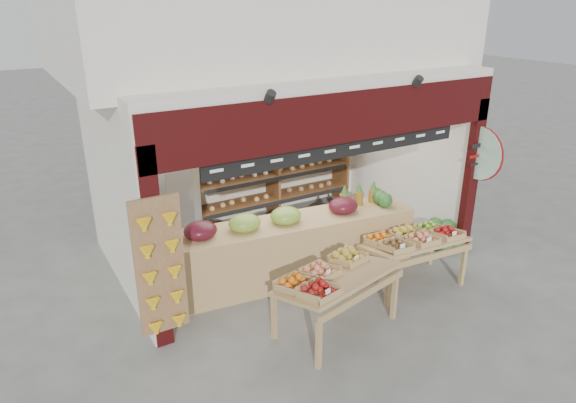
# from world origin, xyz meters

# --- Properties ---
(ground) EXTENTS (60.00, 60.00, 0.00)m
(ground) POSITION_xyz_m (0.00, 0.00, 0.00)
(ground) COLOR slate
(ground) RESTS_ON ground
(shop_structure) EXTENTS (6.36, 5.12, 5.40)m
(shop_structure) POSITION_xyz_m (0.00, 1.61, 3.92)
(shop_structure) COLOR silver
(shop_structure) RESTS_ON ground
(banana_board) EXTENTS (0.60, 0.15, 1.80)m
(banana_board) POSITION_xyz_m (-2.73, -1.17, 1.12)
(banana_board) COLOR olive
(banana_board) RESTS_ON ground
(gift_sign) EXTENTS (0.04, 0.93, 0.92)m
(gift_sign) POSITION_xyz_m (2.75, -1.15, 1.75)
(gift_sign) COLOR #ABD7BA
(gift_sign) RESTS_ON ground
(back_shelving) EXTENTS (3.40, 0.56, 2.07)m
(back_shelving) POSITION_xyz_m (0.52, 1.92, 1.29)
(back_shelving) COLOR brown
(back_shelving) RESTS_ON ground
(refrigerator) EXTENTS (0.81, 0.81, 1.64)m
(refrigerator) POSITION_xyz_m (-1.66, 1.51, 0.82)
(refrigerator) COLOR silver
(refrigerator) RESTS_ON ground
(cardboard_stack) EXTENTS (1.07, 0.78, 0.74)m
(cardboard_stack) POSITION_xyz_m (-1.81, 0.23, 0.27)
(cardboard_stack) COLOR beige
(cardboard_stack) RESTS_ON ground
(mid_counter) EXTENTS (4.03, 1.23, 1.22)m
(mid_counter) POSITION_xyz_m (-0.49, -0.47, 0.54)
(mid_counter) COLOR tan
(mid_counter) RESTS_ON ground
(display_table_left) EXTENTS (1.79, 1.24, 1.03)m
(display_table_left) POSITION_xyz_m (-0.78, -1.89, 0.79)
(display_table_left) COLOR tan
(display_table_left) RESTS_ON ground
(display_table_right) EXTENTS (1.58, 0.97, 0.98)m
(display_table_right) POSITION_xyz_m (1.01, -1.57, 0.76)
(display_table_right) COLOR tan
(display_table_right) RESTS_ON ground
(watermelon_pile) EXTENTS (0.72, 0.67, 0.51)m
(watermelon_pile) POSITION_xyz_m (2.45, -0.92, 0.18)
(watermelon_pile) COLOR #194B1A
(watermelon_pile) RESTS_ON ground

